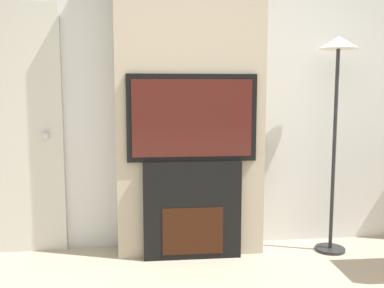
% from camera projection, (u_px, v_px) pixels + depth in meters
% --- Properties ---
extents(wall_back, '(6.00, 0.06, 2.70)m').
position_uv_depth(wall_back, '(188.00, 91.00, 3.66)').
color(wall_back, silver).
rests_on(wall_back, ground_plane).
extents(chimney_breast, '(1.19, 0.29, 2.70)m').
position_uv_depth(chimney_breast, '(190.00, 91.00, 3.48)').
color(chimney_breast, tan).
rests_on(chimney_breast, ground_plane).
extents(fireplace, '(0.78, 0.15, 0.79)m').
position_uv_depth(fireplace, '(192.00, 210.00, 3.45)').
color(fireplace, black).
rests_on(fireplace, ground_plane).
extents(television, '(1.02, 0.07, 0.69)m').
position_uv_depth(television, '(192.00, 118.00, 3.36)').
color(television, black).
rests_on(television, fireplace).
extents(floor_lamp, '(0.32, 0.32, 1.78)m').
position_uv_depth(floor_lamp, '(337.00, 81.00, 3.46)').
color(floor_lamp, '#262628').
rests_on(floor_lamp, ground_plane).
extents(entry_door, '(0.89, 0.09, 2.05)m').
position_uv_depth(entry_door, '(7.00, 130.00, 3.49)').
color(entry_door, beige).
rests_on(entry_door, ground_plane).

